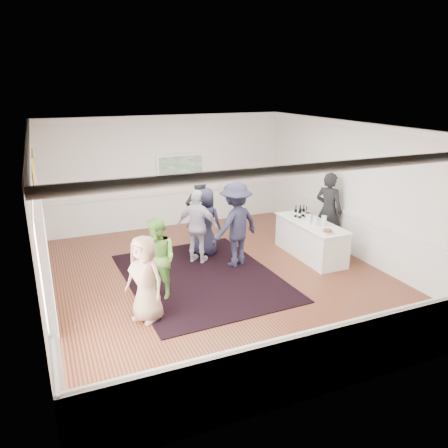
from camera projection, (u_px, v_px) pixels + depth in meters
name	position (u px, v px, depth m)	size (l,w,h in m)	color
floor	(221.00, 278.00, 9.49)	(8.00, 8.00, 0.00)	brown
ceiling	(221.00, 128.00, 8.51)	(7.00, 8.00, 0.02)	white
wall_left	(38.00, 228.00, 7.69)	(0.02, 8.00, 3.20)	white
wall_right	(357.00, 191.00, 10.30)	(0.02, 8.00, 3.20)	white
wall_back	(167.00, 172.00, 12.50)	(7.00, 0.02, 3.20)	white
wall_front	(343.00, 286.00, 5.50)	(7.00, 0.02, 3.20)	white
wainscoting	(221.00, 256.00, 9.34)	(7.00, 8.00, 1.00)	white
mirror	(38.00, 199.00, 8.79)	(0.05, 1.25, 1.85)	gold
doorway	(47.00, 279.00, 6.11)	(0.10, 1.78, 2.56)	white
landscape_painting	(181.00, 165.00, 12.54)	(1.44, 0.06, 0.66)	white
area_rug	(201.00, 277.00, 9.51)	(3.07, 4.03, 0.02)	black
serving_table	(310.00, 239.00, 10.55)	(0.81, 2.12, 0.86)	white
bartender	(328.00, 211.00, 10.95)	(0.71, 0.47, 1.96)	black
guest_tan	(145.00, 279.00, 7.58)	(0.77, 0.50, 1.58)	#A47E66
guest_green	(158.00, 259.00, 8.41)	(0.78, 0.61, 1.60)	#66A843
guest_lilac	(198.00, 227.00, 10.06)	(1.02, 0.43, 1.75)	silver
guest_dark_a	(236.00, 225.00, 9.87)	(1.26, 0.73, 1.95)	#202036
guest_dark_b	(199.00, 214.00, 10.86)	(0.67, 0.44, 1.84)	black
guest_navy	(206.00, 222.00, 10.58)	(0.81, 0.53, 1.66)	#202036
wine_bottles	(301.00, 211.00, 10.78)	(0.28, 0.25, 0.31)	black
juice_pitchers	(316.00, 220.00, 10.21)	(0.41, 0.32, 0.24)	#63A43A
ice_bucket	(310.00, 216.00, 10.53)	(0.26, 0.26, 0.24)	silver
nut_bowl	(328.00, 231.00, 9.67)	(0.26, 0.26, 0.08)	white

